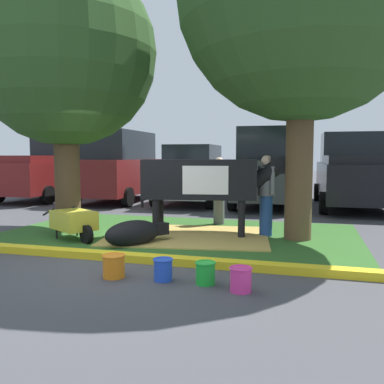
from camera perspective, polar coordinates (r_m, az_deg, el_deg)
name	(u,v)px	position (r m, az deg, el deg)	size (l,w,h in m)	color
ground_plane	(110,260)	(6.80, -11.30, -9.17)	(80.00, 80.00, 0.00)	#424247
grass_island	(177,234)	(8.76, -2.03, -5.79)	(7.36, 4.33, 0.02)	#2D5B23
curb_yellow	(132,257)	(6.63, -8.23, -8.94)	(8.56, 0.24, 0.12)	yellow
hay_bedding	(188,236)	(8.44, -0.56, -6.10)	(3.20, 2.40, 0.04)	tan
shade_tree_left	(64,54)	(9.68, -17.25, 17.70)	(3.96, 3.96, 5.82)	#4C3823
cow_holstein	(205,180)	(8.43, 1.75, 1.67)	(3.11, 1.06, 1.62)	black
calf_lying	(134,233)	(7.67, -7.96, -5.65)	(1.04, 1.24, 0.48)	black
person_handler	(266,193)	(8.51, 10.22, -0.17)	(0.37, 0.43, 1.66)	#23478C
person_visitor_near	(219,189)	(9.85, 3.76, 0.45)	(0.52, 0.34, 1.62)	slate
wheelbarrow	(74,221)	(8.39, -15.95, -3.85)	(1.51, 1.17, 0.63)	gold
bucket_orange	(114,266)	(5.81, -10.75, -9.95)	(0.32, 0.32, 0.32)	orange
bucket_blue	(163,269)	(5.59, -4.02, -10.56)	(0.27, 0.27, 0.30)	blue
bucket_green	(205,272)	(5.43, 1.87, -11.04)	(0.28, 0.28, 0.29)	green
bucket_pink	(241,279)	(5.17, 6.75, -11.82)	(0.29, 0.29, 0.30)	#EA3893
pickup_truck_maroon	(52,170)	(16.90, -18.76, 2.94)	(2.34, 5.46, 2.42)	maroon
suv_black	(119,166)	(15.18, -10.03, 3.51)	(2.23, 4.65, 2.52)	maroon
sedan_silver	(193,175)	(14.34, 0.18, 2.36)	(2.12, 4.45, 2.02)	silver
suv_dark_grey	(268,167)	(13.81, 10.44, 3.36)	(2.23, 4.65, 2.52)	#3D3D42
pickup_truck_black	(353,173)	(14.15, 21.37, 2.51)	(2.34, 5.46, 2.42)	black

